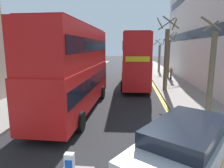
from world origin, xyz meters
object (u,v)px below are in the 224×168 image
at_px(double_decker_bus_away, 75,66).
at_px(double_decker_bus_oncoming, 134,58).
at_px(pedestrian_far, 171,73).
at_px(taxi_minivan, 182,159).

bearing_deg(double_decker_bus_away, double_decker_bus_oncoming, 66.33).
xyz_separation_m(double_decker_bus_away, pedestrian_far, (8.77, 13.02, -2.04)).
bearing_deg(double_decker_bus_oncoming, pedestrian_far, 38.83).
distance_m(double_decker_bus_oncoming, taxi_minivan, 16.71).
bearing_deg(taxi_minivan, pedestrian_far, 80.14).
xyz_separation_m(double_decker_bus_oncoming, pedestrian_far, (4.74, 3.82, -2.04)).
xyz_separation_m(double_decker_bus_away, taxi_minivan, (5.24, -7.35, -1.96)).
height_order(double_decker_bus_away, double_decker_bus_oncoming, same).
relative_size(double_decker_bus_away, pedestrian_far, 6.71).
distance_m(double_decker_bus_oncoming, pedestrian_far, 6.42).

